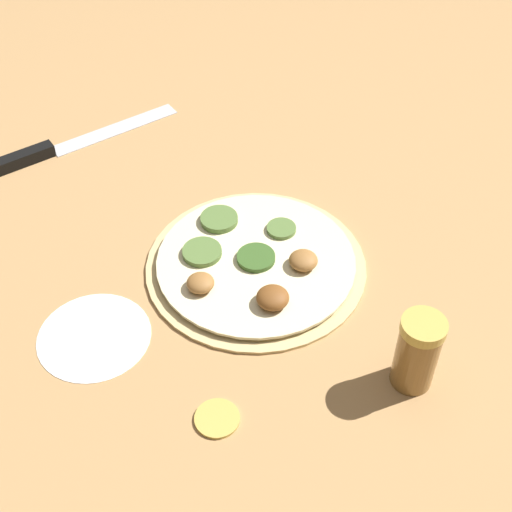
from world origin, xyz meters
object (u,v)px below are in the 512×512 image
at_px(spice_jar, 417,352).
at_px(pizza, 255,263).
at_px(knife, 46,151).
at_px(loose_cap, 217,417).

bearing_deg(spice_jar, pizza, -103.31).
height_order(pizza, spice_jar, spice_jar).
relative_size(knife, loose_cap, 6.20).
bearing_deg(loose_cap, spice_jar, 135.25).
xyz_separation_m(knife, loose_cap, (0.24, 0.46, -0.00)).
distance_m(pizza, spice_jar, 0.24).
height_order(spice_jar, loose_cap, spice_jar).
xyz_separation_m(knife, spice_jar, (0.09, 0.60, 0.04)).
bearing_deg(spice_jar, knife, -98.28).
relative_size(pizza, knife, 0.94).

